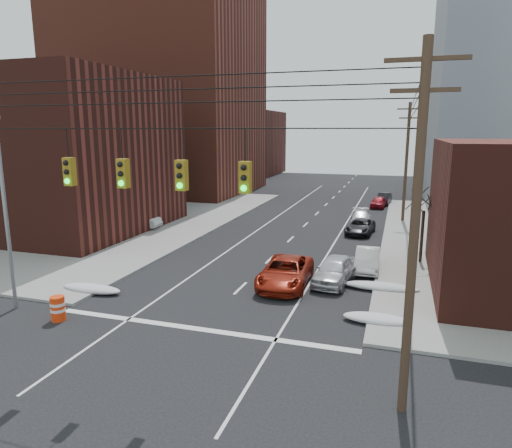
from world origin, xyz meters
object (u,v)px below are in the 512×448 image
Objects in this scene: parked_car_d at (361,218)px; lot_car_b at (125,217)px; parked_car_f at (384,198)px; lot_car_d at (146,206)px; construction_barrel at (58,308)px; parked_car_a at (335,270)px; lot_car_a at (135,219)px; lot_car_c at (114,213)px; parked_car_e at (379,202)px; parked_car_b at (367,260)px; parked_car_c at (360,227)px; red_pickup at (285,272)px.

lot_car_b is at bearing -166.38° from parked_car_d.
parked_car_f is 0.86× the size of lot_car_d.
parked_car_f is 3.40× the size of construction_barrel.
lot_car_a reaches higher than parked_car_a.
parked_car_d is at bearing -63.02° from lot_car_d.
lot_car_b is at bearing -133.41° from lot_car_c.
parked_car_e is at bearing 71.11° from construction_barrel.
parked_car_a is 1.15× the size of parked_car_f.
parked_car_c is at bearing 95.34° from parked_car_b.
parked_car_c is 1.13× the size of parked_car_f.
parked_car_d reaches higher than parked_car_c.
parked_car_c is at bearing -91.24° from parked_car_d.
lot_car_d is 3.94× the size of construction_barrel.
lot_car_b is 5.44m from lot_car_d.
parked_car_a is at bearing -86.04° from parked_car_c.
red_pickup is 1.25× the size of parked_car_d.
parked_car_a is 1.02× the size of parked_car_c.
red_pickup is 1.26× the size of parked_car_c.
parked_car_d reaches higher than parked_car_f.
parked_car_f is 29.27m from lot_car_a.
lot_car_b is at bearing 54.16° from lot_car_a.
parked_car_e is 25.34m from lot_car_d.
lot_car_b is at bearing 161.03° from parked_car_a.
lot_car_c is at bearing 75.17° from lot_car_b.
parked_car_a is 24.75m from lot_car_c.
parked_car_a is 1.01× the size of parked_car_d.
lot_car_b reaches higher than parked_car_c.
red_pickup is at bearing -127.39° from lot_car_a.
lot_car_a is at bearing -134.09° from lot_car_c.
red_pickup is at bearing -91.81° from parked_car_e.
parked_car_c is at bearing 76.44° from red_pickup.
construction_barrel is (-12.90, -12.07, -0.09)m from parked_car_b.
parked_car_d is 21.34m from lot_car_d.
parked_car_b is 22.94m from lot_car_b.
parked_car_a is 3.43m from parked_car_b.
parked_car_a is at bearing -103.50° from lot_car_d.
lot_car_d is at bearing 179.45° from parked_car_c.
parked_car_d is 0.99× the size of lot_car_d.
parked_car_a reaches higher than lot_car_b.
lot_car_a is at bearing -131.71° from parked_car_e.
construction_barrel is at bearing -102.66° from parked_car_f.
parked_car_c is at bearing -66.51° from lot_car_b.
parked_car_c is (2.87, 14.39, -0.16)m from red_pickup.
lot_car_c is (-22.42, -2.08, 0.28)m from parked_car_c.
parked_car_f is 29.75m from lot_car_b.
lot_car_a is (-20.20, -21.18, 0.25)m from parked_car_f.
parked_car_d is 21.45m from lot_car_b.
parked_car_f is (1.30, 17.04, 0.03)m from parked_car_c.
parked_car_d is 1.14× the size of parked_car_f.
lot_car_b reaches higher than parked_car_f.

